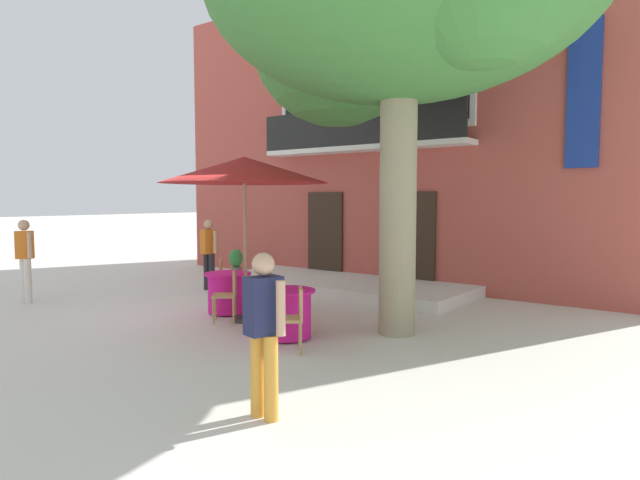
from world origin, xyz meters
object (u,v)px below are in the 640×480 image
at_px(cafe_chair_near_tree_1, 229,292).
at_px(cafe_chair_middle_1, 277,296).
at_px(cafe_table_near_tree, 228,292).
at_px(ground_planter_left, 236,262).
at_px(cafe_chair_near_tree_0, 226,279).
at_px(cafe_chair_middle_0, 293,315).
at_px(pedestrian_by_tree, 209,250).
at_px(cafe_umbrella, 245,171).
at_px(cafe_table_middle, 287,313).
at_px(pedestrian_near_entrance, 25,256).
at_px(pedestrian_mid_plaza, 264,326).

distance_m(cafe_chair_near_tree_1, cafe_chair_middle_1, 0.96).
height_order(cafe_table_near_tree, ground_planter_left, ground_planter_left).
relative_size(cafe_chair_near_tree_0, cafe_chair_middle_0, 1.00).
xyz_separation_m(cafe_chair_near_tree_1, pedestrian_by_tree, (-2.85, 2.04, 0.40)).
distance_m(cafe_table_near_tree, cafe_umbrella, 2.36).
bearing_deg(cafe_umbrella, cafe_chair_middle_0, -26.86).
relative_size(cafe_chair_near_tree_1, cafe_table_middle, 1.05).
bearing_deg(ground_planter_left, cafe_chair_near_tree_1, -44.97).
bearing_deg(cafe_table_middle, pedestrian_near_entrance, -169.99).
bearing_deg(pedestrian_mid_plaza, cafe_table_middle, 126.93).
xyz_separation_m(cafe_chair_middle_0, cafe_chair_middle_1, (-1.16, 0.96, 0.00)).
bearing_deg(ground_planter_left, cafe_chair_near_tree_0, -46.52).
height_order(ground_planter_left, pedestrian_by_tree, pedestrian_by_tree).
height_order(cafe_table_near_tree, cafe_chair_near_tree_1, cafe_chair_near_tree_1).
xyz_separation_m(cafe_chair_near_tree_1, cafe_chair_middle_1, (0.93, 0.22, 0.00)).
bearing_deg(pedestrian_near_entrance, cafe_chair_middle_0, 4.93).
height_order(cafe_chair_near_tree_0, pedestrian_mid_plaza, pedestrian_mid_plaza).
bearing_deg(cafe_table_middle, cafe_chair_near_tree_0, 155.49).
bearing_deg(cafe_chair_middle_0, cafe_chair_near_tree_0, 151.92).
bearing_deg(pedestrian_near_entrance, cafe_chair_near_tree_0, 33.55).
height_order(cafe_table_near_tree, cafe_table_middle, same).
relative_size(cafe_chair_near_tree_0, pedestrian_near_entrance, 0.53).
height_order(pedestrian_mid_plaza, pedestrian_by_tree, pedestrian_by_tree).
relative_size(ground_planter_left, pedestrian_mid_plaza, 0.48).
distance_m(cafe_table_near_tree, pedestrian_near_entrance, 4.47).
bearing_deg(cafe_umbrella, ground_planter_left, 138.19).
bearing_deg(cafe_umbrella, cafe_table_near_tree, 160.03).
bearing_deg(cafe_table_near_tree, cafe_chair_near_tree_1, -41.89).
height_order(cafe_chair_near_tree_0, pedestrian_by_tree, pedestrian_by_tree).
xyz_separation_m(cafe_chair_middle_1, pedestrian_mid_plaza, (2.43, -2.89, 0.39)).
bearing_deg(pedestrian_mid_plaza, ground_planter_left, 137.96).
bearing_deg(pedestrian_mid_plaza, pedestrian_near_entrance, 170.38).
relative_size(cafe_umbrella, pedestrian_by_tree, 1.76).
xyz_separation_m(cafe_table_near_tree, cafe_table_middle, (2.10, -0.73, 0.00)).
bearing_deg(cafe_chair_middle_0, cafe_table_middle, 137.87).
xyz_separation_m(cafe_table_near_tree, ground_planter_left, (-3.23, 3.28, 0.04)).
bearing_deg(cafe_chair_middle_0, pedestrian_mid_plaza, -56.62).
relative_size(cafe_chair_middle_1, pedestrian_by_tree, 0.55).
xyz_separation_m(ground_planter_left, pedestrian_near_entrance, (-0.82, -5.10, 0.53)).
distance_m(pedestrian_mid_plaza, pedestrian_by_tree, 7.79).
bearing_deg(pedestrian_mid_plaza, pedestrian_by_tree, 142.89).
relative_size(cafe_table_middle, pedestrian_by_tree, 0.52).
bearing_deg(cafe_table_near_tree, cafe_chair_near_tree_0, 139.88).
bearing_deg(cafe_chair_middle_1, cafe_table_middle, -36.91).
bearing_deg(pedestrian_near_entrance, cafe_chair_middle_1, 15.50).
bearing_deg(cafe_table_middle, cafe_table_near_tree, 160.74).
bearing_deg(pedestrian_by_tree, cafe_table_middle, -27.33).
distance_m(cafe_table_near_tree, cafe_chair_near_tree_1, 0.77).
height_order(pedestrian_near_entrance, pedestrian_by_tree, pedestrian_near_entrance).
height_order(cafe_chair_middle_1, pedestrian_by_tree, pedestrian_by_tree).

